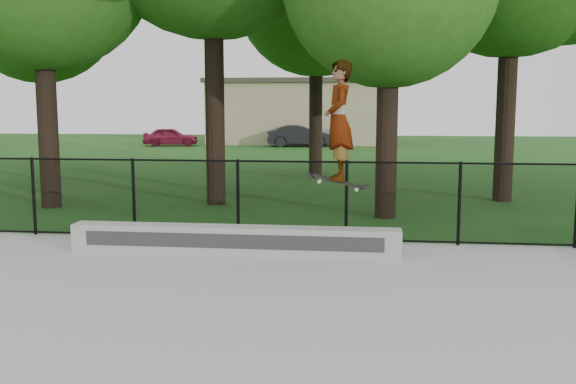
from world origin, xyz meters
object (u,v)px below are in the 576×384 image
skater_airborne (339,122)px  grind_ledge (234,240)px  car_c (335,137)px  car_a (171,137)px  car_b (300,136)px

skater_airborne → grind_ledge: bearing=179.6°
car_c → car_a: bearing=79.6°
grind_ledge → skater_airborne: (1.73, -0.01, 1.97)m
grind_ledge → car_b: size_ratio=1.51×
skater_airborne → car_c: bearing=92.8°
car_a → skater_airborne: bearing=-169.7°
car_a → car_c: car_a is taller
skater_airborne → car_b: bearing=97.0°
grind_ledge → car_b: bearing=93.7°
grind_ledge → car_c: size_ratio=1.60×
grind_ledge → skater_airborne: size_ratio=2.64×
car_c → skater_airborne: size_ratio=1.65×
car_b → grind_ledge: bearing=174.2°
car_c → car_b: bearing=100.6°
car_b → skater_airborne: skater_airborne is taller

